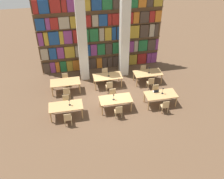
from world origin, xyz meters
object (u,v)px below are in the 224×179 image
Objects in this scene: chair_0 at (68,118)px; chair_6 at (67,92)px; desk_lamp_0 at (69,101)px; chair_3 at (113,95)px; chair_8 at (109,86)px; reading_table_0 at (66,107)px; chair_2 at (118,111)px; chair_11 at (144,71)px; desk_lamp_1 at (114,96)px; pillar_left at (82,39)px; pillar_center at (124,35)px; desk_lamp_3 at (109,73)px; chair_10 at (150,83)px; reading_table_5 at (148,74)px; desk_lamp_2 at (163,90)px; reading_table_3 at (65,83)px; chair_4 at (165,106)px; chair_9 at (105,74)px; desk_lamp_4 at (149,69)px; laptop at (156,91)px; reading_table_4 at (108,77)px; chair_7 at (65,79)px; reading_table_1 at (116,100)px; chair_1 at (66,102)px; reading_table_2 at (161,95)px; chair_5 at (156,91)px.

chair_0 and chair_6 have the same top height.
desk_lamp_0 reaches higher than chair_3.
desk_lamp_0 is at bearing -145.31° from chair_8.
desk_lamp_0 reaches higher than chair_6.
chair_6 reaches higher than reading_table_0.
chair_8 is at bearing -87.68° from chair_3.
chair_11 is (2.73, 3.94, 0.00)m from chair_2.
desk_lamp_1 reaches higher than chair_11.
pillar_left is 1.00× the size of pillar_center.
chair_10 is (2.67, -0.88, -0.56)m from desk_lamp_3.
reading_table_5 is (5.58, 0.76, 0.22)m from chair_6.
chair_10 is at bearing 23.79° from chair_0.
chair_6 is at bearing 88.41° from chair_0.
desk_lamp_2 is 0.23× the size of reading_table_3.
reading_table_5 is at bearing 89.74° from chair_4.
reading_table_0 is at bearing -137.88° from pillar_center.
desk_lamp_4 reaches higher than chair_9.
pillar_left is 18.75× the size of laptop.
chair_8 is 2.25× the size of desk_lamp_3.
chair_3 is (0.00, 1.53, 0.00)m from chair_2.
desk_lamp_3 is at bearing -13.15° from reading_table_4.
desk_lamp_4 is at bearing 171.78° from chair_7.
chair_11 is (2.74, 0.63, -0.22)m from reading_table_4.
chair_2 is (0.00, -0.76, -0.22)m from reading_table_1.
chair_8 is (2.83, 1.08, 0.00)m from chair_1.
chair_2 is at bearing -89.63° from reading_table_1.
chair_11 is at bearing 29.79° from reading_table_0.
reading_table_0 is (-4.33, -3.92, -2.31)m from pillar_center.
reading_table_2 is at bearing 89.37° from chair_4.
pillar_center is at bearing 44.56° from desk_lamp_3.
reading_table_5 is at bearing -90.49° from chair_5.
chair_5 is 1.00× the size of chair_9.
desk_lamp_3 reaches higher than reading_table_3.
chair_0 is 3.25m from reading_table_3.
chair_9 is 1.00× the size of chair_10.
chair_8 is (2.76, -1.40, 0.00)m from chair_7.
chair_11 is at bearing 49.24° from reading_table_1.
reading_table_0 is at bearing -138.16° from reading_table_4.
pillar_center is at bearing 27.60° from chair_6.
desk_lamp_3 reaches higher than chair_9.
reading_table_4 is 4.04× the size of desk_lamp_4.
desk_lamp_4 is (5.64, -0.81, 0.62)m from chair_7.
chair_0 is 2.99m from reading_table_1.
laptop reaches higher than chair_8.
reading_table_1 is at bearing 179.05° from desk_lamp_2.
reading_table_5 is (5.46, 2.46, -0.36)m from desk_lamp_0.
chair_11 is at bearing 35.49° from chair_0.
chair_7 is at bearing -170.83° from pillar_center.
desk_lamp_2 is at bearing -88.65° from desk_lamp_4.
pillar_center is 3.05m from reading_table_5.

